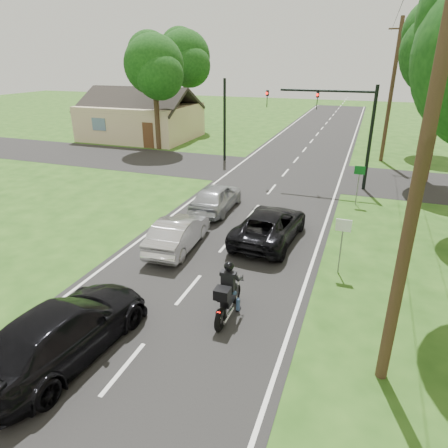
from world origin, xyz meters
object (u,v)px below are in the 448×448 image
at_px(dark_suv, 270,225).
at_px(utility_pole_near, 419,180).
at_px(traffic_signal, 339,118).
at_px(utility_pole_far, 391,92).
at_px(sign_white, 343,233).
at_px(silver_sedan, 178,233).
at_px(dark_car_behind, 64,330).
at_px(silver_suv, 216,197).
at_px(motorcycle_rider, 228,296).
at_px(sign_green, 359,176).

relative_size(dark_suv, utility_pole_near, 0.50).
height_order(traffic_signal, utility_pole_far, utility_pole_far).
bearing_deg(sign_white, silver_sedan, -178.71).
distance_m(silver_sedan, dark_car_behind, 6.88).
xyz_separation_m(silver_suv, utility_pole_far, (8.06, 14.50, 4.35)).
xyz_separation_m(utility_pole_near, sign_white, (-1.50, 4.98, -3.49)).
relative_size(motorcycle_rider, silver_sedan, 0.53).
bearing_deg(utility_pole_far, sign_white, -94.51).
distance_m(silver_sedan, utility_pole_far, 21.21).
bearing_deg(utility_pole_far, dark_suv, -105.04).
relative_size(silver_sedan, silver_suv, 0.96).
distance_m(dark_car_behind, utility_pole_far, 27.55).
bearing_deg(sign_white, utility_pole_far, 85.49).
bearing_deg(silver_suv, traffic_signal, -129.35).
relative_size(traffic_signal, sign_green, 3.00).
height_order(silver_suv, utility_pole_far, utility_pole_far).
distance_m(motorcycle_rider, traffic_signal, 15.43).
distance_m(utility_pole_near, sign_green, 13.50).
bearing_deg(utility_pole_near, dark_suv, 123.68).
distance_m(silver_suv, traffic_signal, 8.99).
xyz_separation_m(silver_suv, utility_pole_near, (8.06, -9.50, 4.35)).
xyz_separation_m(traffic_signal, sign_white, (1.36, -11.02, -2.54)).
relative_size(silver_suv, dark_car_behind, 0.80).
relative_size(dark_suv, utility_pole_far, 0.50).
bearing_deg(utility_pole_far, sign_green, -96.73).
bearing_deg(sign_green, utility_pole_near, -84.28).
bearing_deg(sign_green, dark_suv, -118.44).
height_order(utility_pole_near, sign_green, utility_pole_near).
height_order(silver_sedan, traffic_signal, traffic_signal).
bearing_deg(motorcycle_rider, utility_pole_far, 78.83).
bearing_deg(traffic_signal, sign_green, -62.62).
xyz_separation_m(dark_car_behind, utility_pole_far, (7.90, 26.04, 4.30)).
xyz_separation_m(motorcycle_rider, dark_suv, (-0.16, 5.86, -0.03)).
bearing_deg(sign_white, utility_pole_near, -73.24).
distance_m(sign_white, sign_green, 8.00).
bearing_deg(dark_suv, motorcycle_rider, 95.18).
distance_m(silver_sedan, silver_suv, 4.67).
distance_m(motorcycle_rider, sign_white, 5.00).
relative_size(motorcycle_rider, traffic_signal, 0.34).
relative_size(silver_sedan, utility_pole_near, 0.41).
bearing_deg(sign_white, motorcycle_rider, -126.64).
height_order(traffic_signal, sign_white, traffic_signal).
bearing_deg(dark_suv, utility_pole_far, -101.40).
bearing_deg(motorcycle_rider, utility_pole_near, -13.32).
bearing_deg(motorcycle_rider, silver_suv, 112.93).
distance_m(motorcycle_rider, silver_sedan, 5.18).
height_order(traffic_signal, utility_pole_near, utility_pole_near).
height_order(dark_suv, sign_white, sign_white).
xyz_separation_m(dark_suv, sign_white, (3.10, -1.92, 0.89)).
distance_m(utility_pole_far, sign_white, 19.39).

